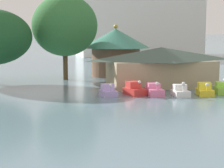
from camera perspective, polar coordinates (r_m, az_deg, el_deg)
name	(u,v)px	position (r m, az deg, el deg)	size (l,w,h in m)	color
pedal_boat_lavender	(108,91)	(42.80, -0.58, -1.09)	(1.76, 2.35, 1.47)	#B299D8
pedal_boat_red	(134,90)	(43.60, 3.28, -0.84)	(2.24, 2.91, 1.77)	red
pedal_boat_pink	(154,90)	(43.53, 6.18, -0.94)	(1.72, 2.94, 1.68)	pink
pedal_boat_white	(180,91)	(43.47, 10.03, -1.08)	(1.79, 2.46, 1.72)	white
pedal_boat_yellow	(205,90)	(44.70, 13.46, -0.89)	(2.10, 2.75, 1.51)	yellow
pedal_boat_lime	(222,89)	(46.33, 15.89, -0.68)	(2.07, 2.70, 1.90)	#8CCC3F
boathouse	(161,66)	(50.30, 7.23, 2.63)	(14.37, 6.95, 5.09)	tan
green_roof_pavilion	(116,48)	(62.11, 0.56, 5.25)	(10.86, 10.86, 8.22)	brown
shoreline_tree_mid	(65,26)	(57.61, -6.97, 8.53)	(9.59, 9.59, 12.42)	brown
background_building_block	(139,15)	(117.36, 3.93, 10.10)	(36.62, 16.21, 23.87)	silver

